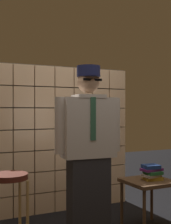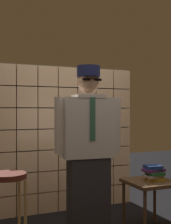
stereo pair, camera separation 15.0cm
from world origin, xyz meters
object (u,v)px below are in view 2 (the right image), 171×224
standing_person (88,150)px  bar_stool (8,195)px  side_table (150,187)px  book_stack (154,173)px

standing_person → bar_stool: bearing=-170.1°
bar_stool → side_table: bar_stool is taller
bar_stool → side_table: bearing=3.6°
book_stack → bar_stool: bearing=-177.2°
bar_stool → standing_person: bearing=5.2°
side_table → standing_person: bearing=-178.1°
side_table → book_stack: size_ratio=2.24×
standing_person → side_table: (0.78, 0.03, -0.47)m
bar_stool → book_stack: 1.66m
standing_person → side_table: 0.91m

